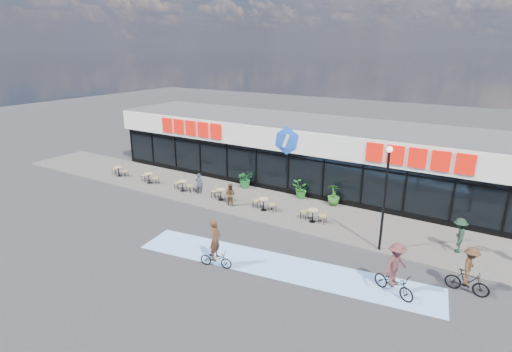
{
  "coord_description": "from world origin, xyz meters",
  "views": [
    {
      "loc": [
        11.47,
        -15.73,
        9.53
      ],
      "look_at": [
        -0.36,
        3.5,
        2.22
      ],
      "focal_mm": 28.0,
      "sensor_mm": 36.0,
      "label": 1
    }
  ],
  "objects_px": {
    "lamp_post": "(385,190)",
    "potted_plant_left": "(245,179)",
    "potted_plant_right": "(300,190)",
    "pedestrian_a": "(459,235)",
    "cyclist_a": "(395,273)",
    "patron_right": "(230,194)",
    "bistro_set_0": "(120,170)",
    "potted_plant_mid": "(334,195)",
    "patron_left": "(199,184)",
    "cyclist_b": "(469,273)"
  },
  "relations": [
    {
      "from": "lamp_post",
      "to": "potted_plant_left",
      "type": "bearing_deg",
      "value": 158.3
    },
    {
      "from": "pedestrian_a",
      "to": "cyclist_a",
      "type": "xyz_separation_m",
      "value": [
        -1.8,
        -5.03,
        0.01
      ]
    },
    {
      "from": "lamp_post",
      "to": "patron_left",
      "type": "relative_size",
      "value": 3.58
    },
    {
      "from": "bistro_set_0",
      "to": "potted_plant_right",
      "type": "bearing_deg",
      "value": 11.81
    },
    {
      "from": "patron_left",
      "to": "cyclist_a",
      "type": "distance_m",
      "value": 14.68
    },
    {
      "from": "potted_plant_left",
      "to": "potted_plant_right",
      "type": "distance_m",
      "value": 4.2
    },
    {
      "from": "patron_right",
      "to": "lamp_post",
      "type": "bearing_deg",
      "value": 171.46
    },
    {
      "from": "patron_left",
      "to": "cyclist_a",
      "type": "xyz_separation_m",
      "value": [
        13.89,
        -4.75,
        0.15
      ]
    },
    {
      "from": "lamp_post",
      "to": "pedestrian_a",
      "type": "bearing_deg",
      "value": 28.14
    },
    {
      "from": "potted_plant_left",
      "to": "cyclist_a",
      "type": "bearing_deg",
      "value": -32.0
    },
    {
      "from": "potted_plant_mid",
      "to": "cyclist_a",
      "type": "relative_size",
      "value": 0.6
    },
    {
      "from": "lamp_post",
      "to": "potted_plant_left",
      "type": "relative_size",
      "value": 4.05
    },
    {
      "from": "cyclist_a",
      "to": "cyclist_b",
      "type": "relative_size",
      "value": 1.12
    },
    {
      "from": "potted_plant_left",
      "to": "potted_plant_right",
      "type": "relative_size",
      "value": 1.09
    },
    {
      "from": "cyclist_a",
      "to": "pedestrian_a",
      "type": "bearing_deg",
      "value": 70.29
    },
    {
      "from": "potted_plant_left",
      "to": "patron_left",
      "type": "relative_size",
      "value": 0.88
    },
    {
      "from": "bistro_set_0",
      "to": "potted_plant_right",
      "type": "xyz_separation_m",
      "value": [
        13.87,
        2.9,
        0.13
      ]
    },
    {
      "from": "patron_left",
      "to": "pedestrian_a",
      "type": "height_order",
      "value": "pedestrian_a"
    },
    {
      "from": "lamp_post",
      "to": "potted_plant_left",
      "type": "xyz_separation_m",
      "value": [
        -10.52,
        4.19,
        -2.44
      ]
    },
    {
      "from": "patron_left",
      "to": "cyclist_b",
      "type": "xyz_separation_m",
      "value": [
        16.39,
        -3.12,
        0.08
      ]
    },
    {
      "from": "bistro_set_0",
      "to": "potted_plant_mid",
      "type": "height_order",
      "value": "potted_plant_mid"
    },
    {
      "from": "bistro_set_0",
      "to": "cyclist_b",
      "type": "distance_m",
      "value": 24.34
    },
    {
      "from": "potted_plant_right",
      "to": "cyclist_a",
      "type": "xyz_separation_m",
      "value": [
        7.77,
        -7.57,
        0.28
      ]
    },
    {
      "from": "potted_plant_right",
      "to": "pedestrian_a",
      "type": "xyz_separation_m",
      "value": [
        9.57,
        -2.54,
        0.28
      ]
    },
    {
      "from": "potted_plant_left",
      "to": "potted_plant_mid",
      "type": "bearing_deg",
      "value": 0.84
    },
    {
      "from": "potted_plant_mid",
      "to": "potted_plant_right",
      "type": "height_order",
      "value": "potted_plant_mid"
    },
    {
      "from": "cyclist_a",
      "to": "potted_plant_left",
      "type": "bearing_deg",
      "value": 148.0
    },
    {
      "from": "potted_plant_right",
      "to": "cyclist_a",
      "type": "distance_m",
      "value": 10.85
    },
    {
      "from": "potted_plant_mid",
      "to": "patron_right",
      "type": "relative_size",
      "value": 0.96
    },
    {
      "from": "potted_plant_left",
      "to": "pedestrian_a",
      "type": "distance_m",
      "value": 13.99
    },
    {
      "from": "patron_left",
      "to": "potted_plant_left",
      "type": "bearing_deg",
      "value": -141.56
    },
    {
      "from": "potted_plant_left",
      "to": "cyclist_b",
      "type": "xyz_separation_m",
      "value": [
        14.47,
        -5.84,
        0.17
      ]
    },
    {
      "from": "potted_plant_right",
      "to": "cyclist_b",
      "type": "relative_size",
      "value": 0.58
    },
    {
      "from": "pedestrian_a",
      "to": "cyclist_a",
      "type": "relative_size",
      "value": 0.76
    },
    {
      "from": "potted_plant_mid",
      "to": "cyclist_a",
      "type": "height_order",
      "value": "cyclist_a"
    },
    {
      "from": "potted_plant_left",
      "to": "potted_plant_right",
      "type": "bearing_deg",
      "value": 1.26
    },
    {
      "from": "potted_plant_left",
      "to": "patron_left",
      "type": "distance_m",
      "value": 3.33
    },
    {
      "from": "lamp_post",
      "to": "cyclist_a",
      "type": "distance_m",
      "value": 4.22
    },
    {
      "from": "bistro_set_0",
      "to": "potted_plant_left",
      "type": "xyz_separation_m",
      "value": [
        9.67,
        2.81,
        0.18
      ]
    },
    {
      "from": "bistro_set_0",
      "to": "patron_right",
      "type": "height_order",
      "value": "patron_right"
    },
    {
      "from": "bistro_set_0",
      "to": "cyclist_a",
      "type": "height_order",
      "value": "cyclist_a"
    },
    {
      "from": "lamp_post",
      "to": "potted_plant_left",
      "type": "height_order",
      "value": "lamp_post"
    },
    {
      "from": "potted_plant_right",
      "to": "patron_left",
      "type": "xyz_separation_m",
      "value": [
        -6.12,
        -2.82,
        0.14
      ]
    },
    {
      "from": "patron_right",
      "to": "pedestrian_a",
      "type": "distance_m",
      "value": 12.8
    },
    {
      "from": "potted_plant_mid",
      "to": "cyclist_b",
      "type": "xyz_separation_m",
      "value": [
        7.98,
        -5.94,
        0.12
      ]
    },
    {
      "from": "potted_plant_right",
      "to": "patron_right",
      "type": "height_order",
      "value": "patron_right"
    },
    {
      "from": "potted_plant_right",
      "to": "patron_right",
      "type": "bearing_deg",
      "value": -133.61
    },
    {
      "from": "potted_plant_right",
      "to": "cyclist_a",
      "type": "height_order",
      "value": "cyclist_a"
    },
    {
      "from": "patron_right",
      "to": "potted_plant_left",
      "type": "bearing_deg",
      "value": -76.04
    },
    {
      "from": "potted_plant_left",
      "to": "pedestrian_a",
      "type": "xyz_separation_m",
      "value": [
        13.77,
        -2.45,
        0.23
      ]
    }
  ]
}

